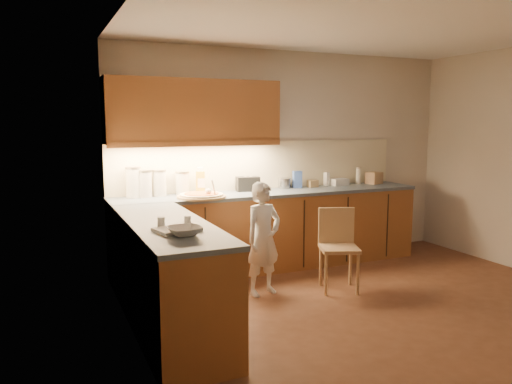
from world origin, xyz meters
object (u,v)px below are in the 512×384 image
toaster (248,184)px  child (263,239)px  wooden_chair (338,243)px  pizza_on_board (202,196)px  oil_jug (200,182)px

toaster → child: bearing=-95.3°
child → wooden_chair: (0.79, -0.15, -0.08)m
wooden_chair → child: bearing=-169.7°
wooden_chair → toaster: bearing=137.5°
pizza_on_board → toaster: (0.66, 0.29, 0.06)m
child → toaster: child is taller
child → oil_jug: size_ratio=3.73×
oil_jug → toaster: oil_jug is taller
pizza_on_board → wooden_chair: pizza_on_board is taller
oil_jug → toaster: size_ratio=1.07×
wooden_chair → toaster: (-0.55, 1.12, 0.52)m
pizza_on_board → wooden_chair: 1.54m
pizza_on_board → oil_jug: size_ratio=1.74×
pizza_on_board → wooden_chair: size_ratio=0.63×
child → pizza_on_board: bearing=107.3°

